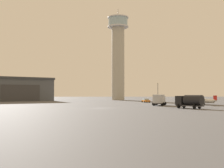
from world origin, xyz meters
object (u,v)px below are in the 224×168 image
(truck_fuel_tanker_black, at_px, (190,101))
(car_orange, at_px, (146,100))
(light_post_west, at_px, (158,90))
(airplane_white, at_px, (204,100))
(control_tower, at_px, (118,53))
(truck_box_silver, at_px, (159,99))

(truck_fuel_tanker_black, bearing_deg, car_orange, -36.30)
(truck_fuel_tanker_black, distance_m, light_post_west, 53.14)
(airplane_white, bearing_deg, control_tower, -51.15)
(control_tower, relative_size, car_orange, 9.55)
(truck_box_silver, height_order, truck_fuel_tanker_black, truck_fuel_tanker_black)
(truck_fuel_tanker_black, xyz_separation_m, car_orange, (-2.58, 40.84, -0.94))
(control_tower, height_order, truck_fuel_tanker_black, control_tower)
(truck_fuel_tanker_black, bearing_deg, airplane_white, -69.24)
(airplane_white, distance_m, car_orange, 25.93)
(truck_fuel_tanker_black, bearing_deg, light_post_west, -44.81)
(truck_box_silver, bearing_deg, control_tower, 27.44)
(airplane_white, height_order, light_post_west, light_post_west)
(light_post_west, bearing_deg, car_orange, -120.59)
(control_tower, distance_m, car_orange, 42.51)
(control_tower, distance_m, airplane_white, 65.13)
(control_tower, bearing_deg, airplane_white, -70.81)
(light_post_west, bearing_deg, truck_fuel_tanker_black, -94.89)
(airplane_white, relative_size, truck_fuel_tanker_black, 1.49)
(control_tower, relative_size, light_post_west, 5.88)
(truck_box_silver, distance_m, car_orange, 25.61)
(truck_fuel_tanker_black, height_order, light_post_west, light_post_west)
(truck_fuel_tanker_black, bearing_deg, control_tower, -32.54)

